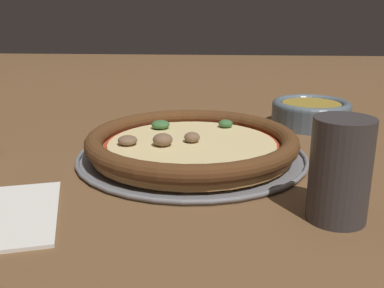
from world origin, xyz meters
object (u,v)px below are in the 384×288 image
at_px(pizza_tray, 192,156).
at_px(drinking_cup, 340,170).
at_px(pizza, 192,143).
at_px(bowl_near, 311,112).
at_px(napkin, 14,213).

bearing_deg(pizza_tray, drinking_cup, 41.54).
xyz_separation_m(pizza, bowl_near, (-0.21, 0.22, 0.00)).
xyz_separation_m(bowl_near, napkin, (0.42, -0.40, -0.02)).
bearing_deg(pizza_tray, pizza, -118.49).
relative_size(pizza_tray, drinking_cup, 3.07).
relative_size(pizza_tray, napkin, 1.88).
bearing_deg(bowl_near, pizza_tray, -45.46).
distance_m(pizza_tray, drinking_cup, 0.26).
bearing_deg(drinking_cup, pizza_tray, -138.46).
height_order(pizza_tray, pizza, pizza).
xyz_separation_m(pizza_tray, drinking_cup, (0.19, 0.17, 0.05)).
distance_m(bowl_near, napkin, 0.58).
height_order(drinking_cup, napkin, drinking_cup).
bearing_deg(drinking_cup, napkin, -87.37).
distance_m(drinking_cup, napkin, 0.36).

